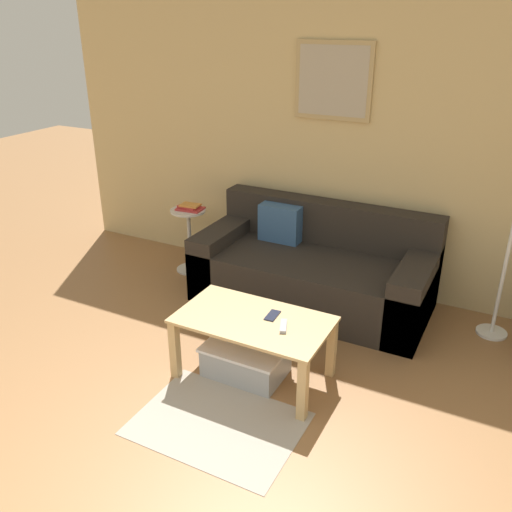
{
  "coord_description": "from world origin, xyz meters",
  "views": [
    {
      "loc": [
        1.34,
        -0.63,
        2.23
      ],
      "look_at": [
        -0.08,
        2.11,
        0.85
      ],
      "focal_mm": 38.0,
      "sensor_mm": 36.0,
      "label": 1
    }
  ],
  "objects": [
    {
      "name": "couch",
      "position": [
        -0.1,
        3.2,
        0.28
      ],
      "size": [
        1.9,
        0.89,
        0.79
      ],
      "color": "#28231E",
      "rests_on": "ground_plane"
    },
    {
      "name": "area_rug",
      "position": [
        -0.03,
        1.51,
        0.0
      ],
      "size": [
        0.97,
        0.7,
        0.01
      ],
      "primitive_type": "cube",
      "color": "#A39989",
      "rests_on": "ground_plane"
    },
    {
      "name": "remote_control",
      "position": [
        0.16,
        2.03,
        0.45
      ],
      "size": [
        0.09,
        0.15,
        0.02
      ],
      "primitive_type": "cube",
      "rotation": [
        0.0,
        0.0,
        0.38
      ],
      "color": "#99999E",
      "rests_on": "coffee_table"
    },
    {
      "name": "wall_back",
      "position": [
        -0.0,
        3.66,
        1.28
      ],
      "size": [
        5.6,
        0.09,
        2.55
      ],
      "color": "tan",
      "rests_on": "ground_plane"
    },
    {
      "name": "coffee_table",
      "position": [
        -0.06,
        2.04,
        0.36
      ],
      "size": [
        0.99,
        0.56,
        0.44
      ],
      "color": "tan",
      "rests_on": "ground_plane"
    },
    {
      "name": "storage_bin",
      "position": [
        -0.11,
        2.03,
        0.11
      ],
      "size": [
        0.54,
        0.38,
        0.22
      ],
      "color": "#9EA3A8",
      "rests_on": "ground_plane"
    },
    {
      "name": "side_table",
      "position": [
        -1.35,
        3.22,
        0.36
      ],
      "size": [
        0.32,
        0.32,
        0.6
      ],
      "color": "silver",
      "rests_on": "ground_plane"
    },
    {
      "name": "cell_phone",
      "position": [
        0.04,
        2.12,
        0.45
      ],
      "size": [
        0.07,
        0.14,
        0.01
      ],
      "primitive_type": "cube",
      "rotation": [
        0.0,
        0.0,
        0.06
      ],
      "color": "#1E2338",
      "rests_on": "coffee_table"
    },
    {
      "name": "book_stack",
      "position": [
        -1.35,
        3.24,
        0.62
      ],
      "size": [
        0.25,
        0.19,
        0.05
      ],
      "color": "#B73333",
      "rests_on": "side_table"
    }
  ]
}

